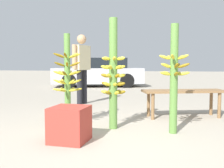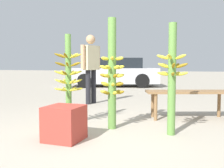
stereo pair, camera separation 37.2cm
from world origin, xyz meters
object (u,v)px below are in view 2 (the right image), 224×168
object	(u,v)px
banana_stalk_center	(112,74)
vendor_person	(91,63)
produce_crate	(64,123)
banana_stalk_right	(172,77)
parked_car	(114,73)
banana_stalk_left	(68,77)
market_bench	(189,95)

from	to	relation	value
banana_stalk_center	vendor_person	xyz separation A→B (m)	(-1.34, 2.15, 0.20)
vendor_person	produce_crate	size ratio (longest dim) A/B	3.88
banana_stalk_right	parked_car	bearing A→B (deg)	114.93
banana_stalk_center	vendor_person	bearing A→B (deg)	121.86
banana_stalk_left	parked_car	world-z (taller)	banana_stalk_left
banana_stalk_left	parked_car	xyz separation A→B (m)	(-1.77, 7.26, -0.14)
produce_crate	banana_stalk_right	bearing A→B (deg)	30.02
banana_stalk_center	vendor_person	size ratio (longest dim) A/B	0.97
vendor_person	parked_car	distance (m)	5.26
banana_stalk_left	produce_crate	size ratio (longest dim) A/B	3.29
banana_stalk_center	parked_car	size ratio (longest dim) A/B	0.38
banana_stalk_center	banana_stalk_right	bearing A→B (deg)	-2.93
banana_stalk_center	vendor_person	world-z (taller)	vendor_person
vendor_person	parked_car	bearing A→B (deg)	-150.45
market_bench	produce_crate	size ratio (longest dim) A/B	3.52
banana_stalk_left	vendor_person	distance (m)	2.23
banana_stalk_center	banana_stalk_right	xyz separation A→B (m)	(0.88, -0.05, -0.02)
banana_stalk_left	produce_crate	bearing A→B (deg)	-64.05
banana_stalk_left	parked_car	bearing A→B (deg)	103.71
banana_stalk_right	parked_car	world-z (taller)	banana_stalk_right
vendor_person	produce_crate	distance (m)	3.17
market_bench	parked_car	world-z (taller)	parked_car
banana_stalk_right	market_bench	bearing A→B (deg)	81.79
banana_stalk_center	market_bench	xyz separation A→B (m)	(1.05, 1.13, -0.39)
banana_stalk_center	market_bench	bearing A→B (deg)	47.00
banana_stalk_left	banana_stalk_right	xyz separation A→B (m)	(1.63, -0.05, 0.04)
vendor_person	banana_stalk_right	bearing A→B (deg)	61.85
parked_car	banana_stalk_center	bearing A→B (deg)	179.82
banana_stalk_center	market_bench	distance (m)	1.59
market_bench	produce_crate	bearing A→B (deg)	-147.14
banana_stalk_left	banana_stalk_center	distance (m)	0.75
banana_stalk_center	banana_stalk_right	size ratio (longest dim) A/B	1.08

